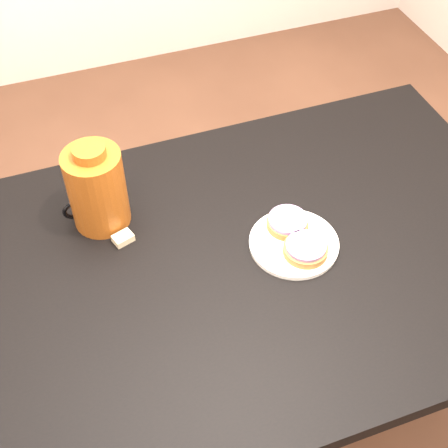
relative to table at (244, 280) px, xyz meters
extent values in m
plane|color=brown|center=(0.00, 0.00, -0.67)|extent=(4.00, 4.00, 0.00)
cube|color=black|center=(0.00, 0.00, 0.06)|extent=(1.40, 0.90, 0.04)
cylinder|color=black|center=(0.64, 0.39, -0.31)|extent=(0.06, 0.06, 0.71)
cylinder|color=white|center=(0.12, 0.00, 0.09)|extent=(0.20, 0.20, 0.01)
torus|color=white|center=(0.12, 0.00, 0.09)|extent=(0.20, 0.20, 0.01)
cylinder|color=brown|center=(0.12, 0.05, 0.10)|extent=(0.13, 0.13, 0.02)
cylinder|color=#9A77A0|center=(0.12, 0.05, 0.12)|extent=(0.13, 0.13, 0.01)
cylinder|color=brown|center=(0.13, -0.04, 0.10)|extent=(0.14, 0.14, 0.02)
cylinder|color=#9A77A0|center=(0.13, -0.04, 0.12)|extent=(0.13, 0.13, 0.01)
cylinder|color=black|center=(-0.28, 0.23, 0.13)|extent=(0.09, 0.09, 0.09)
cylinder|color=black|center=(-0.28, 0.23, 0.17)|extent=(0.07, 0.07, 0.00)
torus|color=black|center=(-0.33, 0.23, 0.14)|extent=(0.05, 0.01, 0.05)
cylinder|color=beige|center=(-0.27, 0.18, 0.15)|extent=(0.00, 0.00, 0.05)
cube|color=white|center=(-0.27, 0.18, 0.11)|extent=(0.03, 0.00, 0.03)
cube|color=#C6B793|center=(-0.24, 0.14, 0.09)|extent=(0.05, 0.04, 0.02)
cylinder|color=#6A2E0E|center=(-0.27, 0.23, 0.18)|extent=(0.17, 0.17, 0.20)
cylinder|color=#6A2E0E|center=(-0.27, 0.23, 0.29)|extent=(0.07, 0.07, 0.02)
camera|label=1|loc=(-0.34, -0.81, 1.17)|focal=50.00mm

